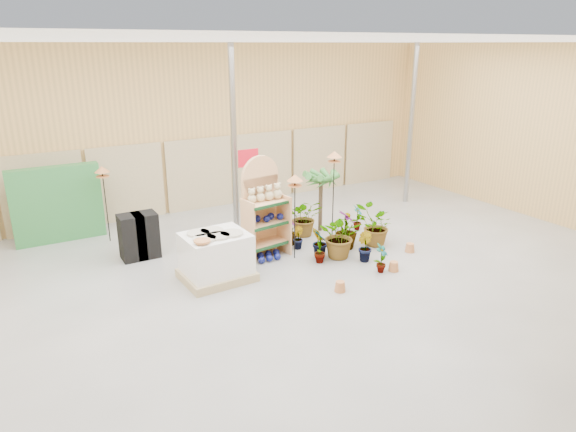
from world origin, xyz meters
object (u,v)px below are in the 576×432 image
(pallet_stack, at_px, (216,257))
(potted_plant_2, at_px, (341,235))
(bird_table_front, at_px, (295,181))
(display_shelf, at_px, (263,210))

(pallet_stack, xyz_separation_m, potted_plant_2, (2.78, -0.33, 0.03))
(pallet_stack, xyz_separation_m, bird_table_front, (1.88, 0.13, 1.27))
(display_shelf, height_order, bird_table_front, display_shelf)
(display_shelf, distance_m, potted_plant_2, 1.79)
(bird_table_front, height_order, potted_plant_2, bird_table_front)
(pallet_stack, bearing_deg, bird_table_front, 1.58)
(pallet_stack, height_order, bird_table_front, bird_table_front)
(pallet_stack, relative_size, bird_table_front, 0.73)
(potted_plant_2, bearing_deg, display_shelf, 142.72)
(display_shelf, bearing_deg, potted_plant_2, -45.31)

